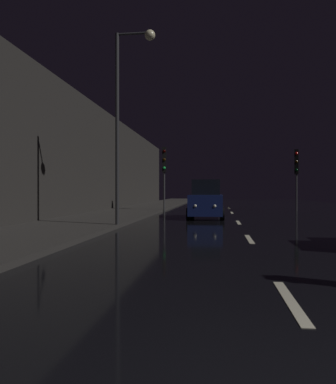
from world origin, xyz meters
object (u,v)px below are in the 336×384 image
at_px(traffic_light_far_right, 297,166).
at_px(streetlamp_overhead, 127,100).
at_px(car_approaching_headlights, 206,201).
at_px(traffic_light_far_left, 164,165).

bearing_deg(traffic_light_far_right, streetlamp_overhead, -21.06).
relative_size(traffic_light_far_right, streetlamp_overhead, 0.57).
bearing_deg(traffic_light_far_right, car_approaching_headlights, -25.73).
bearing_deg(streetlamp_overhead, car_approaching_headlights, 63.38).
xyz_separation_m(traffic_light_far_left, streetlamp_overhead, (0.22, -12.83, 1.84)).
xyz_separation_m(traffic_light_far_left, traffic_light_far_right, (10.02, 1.82, -0.09)).
distance_m(streetlamp_overhead, car_approaching_headlights, 8.25).
relative_size(traffic_light_far_left, streetlamp_overhead, 0.59).
xyz_separation_m(streetlamp_overhead, car_approaching_headlights, (3.13, 6.25, -4.37)).
bearing_deg(car_approaching_headlights, traffic_light_far_right, 141.54).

